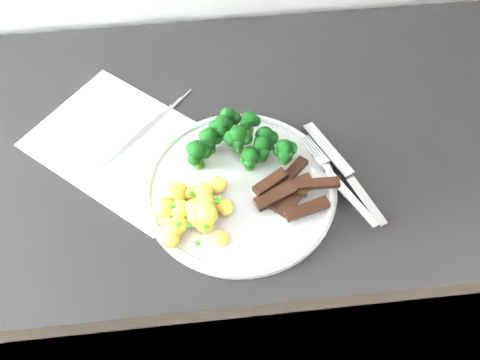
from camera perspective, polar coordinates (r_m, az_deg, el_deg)
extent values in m
cube|color=black|center=(1.32, 4.57, -7.32)|extent=(2.34, 0.59, 0.88)
cube|color=white|center=(0.95, -11.29, 3.39)|extent=(0.36, 0.35, 0.00)
cube|color=slate|center=(0.98, -7.39, 6.53)|extent=(0.09, 0.11, 0.00)
cube|color=slate|center=(0.97, -8.33, 5.79)|extent=(0.09, 0.10, 0.00)
cube|color=slate|center=(0.96, -9.27, 5.04)|extent=(0.09, 0.10, 0.00)
cube|color=slate|center=(0.95, -10.24, 4.28)|extent=(0.08, 0.10, 0.00)
cube|color=slate|center=(0.95, -11.21, 3.50)|extent=(0.08, 0.09, 0.00)
cylinder|color=white|center=(0.87, 0.00, -0.92)|extent=(0.30, 0.30, 0.01)
torus|color=white|center=(0.87, 0.00, -0.69)|extent=(0.29, 0.29, 0.01)
cylinder|color=#2B5F18|center=(0.89, -0.16, 3.56)|extent=(0.02, 0.02, 0.02)
sphere|color=black|center=(0.87, 0.53, 4.25)|extent=(0.02, 0.02, 0.02)
sphere|color=black|center=(0.88, -0.09, 4.79)|extent=(0.02, 0.02, 0.02)
sphere|color=black|center=(0.87, -0.83, 4.16)|extent=(0.02, 0.02, 0.02)
sphere|color=black|center=(0.87, -0.26, 3.71)|extent=(0.02, 0.02, 0.02)
sphere|color=black|center=(0.87, -0.16, 4.64)|extent=(0.03, 0.03, 0.03)
cylinder|color=#2B5F18|center=(0.90, 2.43, 3.48)|extent=(0.02, 0.02, 0.02)
sphere|color=black|center=(0.89, 3.13, 4.20)|extent=(0.02, 0.02, 0.02)
sphere|color=black|center=(0.90, 2.08, 4.55)|extent=(0.02, 0.02, 0.02)
sphere|color=black|center=(0.88, 2.38, 3.61)|extent=(0.02, 0.02, 0.02)
sphere|color=black|center=(0.88, 2.49, 4.50)|extent=(0.03, 0.03, 0.03)
cylinder|color=#2B5F18|center=(0.90, -2.95, 3.39)|extent=(0.02, 0.02, 0.02)
sphere|color=black|center=(0.89, -2.34, 4.08)|extent=(0.02, 0.02, 0.02)
sphere|color=black|center=(0.89, -3.49, 4.41)|extent=(0.02, 0.02, 0.02)
sphere|color=black|center=(0.88, -3.18, 3.62)|extent=(0.02, 0.02, 0.02)
sphere|color=black|center=(0.88, -3.02, 4.42)|extent=(0.03, 0.03, 0.03)
cylinder|color=#2B5F18|center=(0.91, 0.93, 5.29)|extent=(0.01, 0.01, 0.02)
sphere|color=black|center=(0.90, 1.51, 5.89)|extent=(0.02, 0.02, 0.02)
sphere|color=black|center=(0.91, 0.67, 6.26)|extent=(0.02, 0.02, 0.02)
sphere|color=black|center=(0.90, 0.59, 5.58)|extent=(0.02, 0.02, 0.02)
sphere|color=black|center=(0.90, 0.95, 6.20)|extent=(0.02, 0.02, 0.02)
cylinder|color=#2B5F18|center=(0.91, -1.78, 4.71)|extent=(0.02, 0.02, 0.02)
sphere|color=black|center=(0.89, -1.19, 5.35)|extent=(0.02, 0.02, 0.02)
sphere|color=black|center=(0.90, -1.71, 5.83)|extent=(0.02, 0.02, 0.02)
sphere|color=black|center=(0.89, -2.42, 5.31)|extent=(0.02, 0.02, 0.02)
sphere|color=black|center=(0.89, -1.90, 4.92)|extent=(0.02, 0.02, 0.02)
sphere|color=black|center=(0.89, -1.82, 5.69)|extent=(0.03, 0.03, 0.03)
cylinder|color=#2B5F18|center=(0.89, 4.40, 2.28)|extent=(0.02, 0.02, 0.02)
sphere|color=black|center=(0.88, 5.04, 3.15)|extent=(0.02, 0.02, 0.02)
sphere|color=black|center=(0.88, 4.26, 3.41)|extent=(0.02, 0.02, 0.02)
sphere|color=black|center=(0.88, 3.83, 2.87)|extent=(0.02, 0.02, 0.02)
sphere|color=black|center=(0.87, 4.55, 2.46)|extent=(0.02, 0.02, 0.02)
sphere|color=black|center=(0.87, 4.50, 3.23)|extent=(0.03, 0.03, 0.03)
cylinder|color=#2B5F18|center=(0.88, -4.19, 1.93)|extent=(0.02, 0.02, 0.02)
sphere|color=black|center=(0.87, -3.55, 2.87)|extent=(0.02, 0.02, 0.02)
sphere|color=black|center=(0.88, -4.69, 3.15)|extent=(0.02, 0.02, 0.02)
sphere|color=black|center=(0.86, -4.59, 2.12)|extent=(0.02, 0.02, 0.02)
sphere|color=black|center=(0.86, -4.30, 3.04)|extent=(0.03, 0.03, 0.03)
cylinder|color=#2B5F18|center=(0.88, 0.99, 1.62)|extent=(0.01, 0.01, 0.02)
sphere|color=black|center=(0.87, 1.60, 2.26)|extent=(0.02, 0.02, 0.02)
sphere|color=black|center=(0.87, 0.90, 2.72)|extent=(0.02, 0.02, 0.02)
sphere|color=black|center=(0.87, 0.41, 2.14)|extent=(0.01, 0.01, 0.01)
sphere|color=black|center=(0.86, 0.98, 1.75)|extent=(0.02, 0.02, 0.02)
sphere|color=black|center=(0.86, 1.01, 2.51)|extent=(0.02, 0.02, 0.02)
cylinder|color=#2B5F18|center=(0.89, 2.24, 2.61)|extent=(0.02, 0.02, 0.02)
sphere|color=black|center=(0.88, 2.87, 3.40)|extent=(0.02, 0.02, 0.02)
sphere|color=black|center=(0.88, 2.15, 3.82)|extent=(0.02, 0.02, 0.02)
sphere|color=black|center=(0.88, 1.66, 3.08)|extent=(0.02, 0.02, 0.02)
sphere|color=black|center=(0.87, 2.25, 2.79)|extent=(0.02, 0.02, 0.02)
sphere|color=black|center=(0.87, 2.29, 3.59)|extent=(0.03, 0.03, 0.03)
cylinder|color=#2B5F18|center=(0.93, -1.12, 5.51)|extent=(0.02, 0.02, 0.02)
sphere|color=black|center=(0.92, -0.55, 6.16)|extent=(0.02, 0.02, 0.02)
sphere|color=black|center=(0.92, -1.35, 6.58)|extent=(0.02, 0.02, 0.02)
sphere|color=black|center=(0.91, -1.30, 5.74)|extent=(0.02, 0.02, 0.02)
sphere|color=black|center=(0.91, -1.15, 6.47)|extent=(0.02, 0.02, 0.02)
ellipsoid|color=#FBEA57|center=(0.84, -1.53, -2.71)|extent=(0.03, 0.03, 0.02)
ellipsoid|color=#FBEA57|center=(0.82, -3.54, -4.33)|extent=(0.03, 0.03, 0.03)
ellipsoid|color=#FBEA57|center=(0.84, -2.40, -2.28)|extent=(0.03, 0.02, 0.02)
ellipsoid|color=#FBEA57|center=(0.83, -4.14, -3.70)|extent=(0.03, 0.03, 0.03)
ellipsoid|color=#FBEA57|center=(0.85, -6.54, -1.52)|extent=(0.03, 0.03, 0.03)
ellipsoid|color=#FBEA57|center=(0.82, -6.93, -5.90)|extent=(0.03, 0.03, 0.02)
ellipsoid|color=#FBEA57|center=(0.84, -5.88, -2.89)|extent=(0.03, 0.03, 0.03)
ellipsoid|color=#FBEA57|center=(0.82, -6.75, -4.98)|extent=(0.03, 0.03, 0.03)
ellipsoid|color=#FBEA57|center=(0.83, -6.17, -4.47)|extent=(0.03, 0.03, 0.02)
ellipsoid|color=#FBEA57|center=(0.85, -4.79, -1.37)|extent=(0.03, 0.02, 0.02)
ellipsoid|color=#FBEA57|center=(0.81, -4.29, -3.72)|extent=(0.03, 0.03, 0.02)
ellipsoid|color=#FBEA57|center=(0.85, -6.83, -2.67)|extent=(0.03, 0.02, 0.02)
ellipsoid|color=#FBEA57|center=(0.84, -7.45, -2.69)|extent=(0.03, 0.03, 0.03)
ellipsoid|color=#FBEA57|center=(0.83, -3.50, -2.06)|extent=(0.03, 0.03, 0.02)
ellipsoid|color=#FBEA57|center=(0.81, -1.98, -5.81)|extent=(0.03, 0.02, 0.02)
ellipsoid|color=#FBEA57|center=(0.82, -3.49, -3.06)|extent=(0.03, 0.03, 0.03)
ellipsoid|color=#FBEA57|center=(0.81, -3.38, -3.44)|extent=(0.03, 0.03, 0.03)
ellipsoid|color=#FBEA57|center=(0.86, -6.27, -1.08)|extent=(0.03, 0.03, 0.03)
ellipsoid|color=#FBEA57|center=(0.82, -4.48, -2.75)|extent=(0.03, 0.03, 0.02)
ellipsoid|color=#FBEA57|center=(0.85, -3.63, -1.15)|extent=(0.03, 0.03, 0.03)
ellipsoid|color=#FBEA57|center=(0.86, -2.27, -0.50)|extent=(0.03, 0.03, 0.02)
ellipsoid|color=#FBEA57|center=(0.82, -3.99, -2.85)|extent=(0.03, 0.03, 0.02)
cube|color=#1C6B12|center=(0.81, -4.44, -3.55)|extent=(0.01, 0.01, 0.00)
cube|color=#1C6B12|center=(0.80, -6.09, -4.38)|extent=(0.01, 0.01, 0.00)
cube|color=#1C6B12|center=(0.81, -3.66, -3.40)|extent=(0.01, 0.01, 0.00)
cube|color=#1C6B12|center=(0.81, -2.23, -2.15)|extent=(0.01, 0.01, 0.00)
cube|color=#1C6B12|center=(0.82, -3.96, -2.75)|extent=(0.01, 0.01, 0.00)
cube|color=#1C6B12|center=(0.81, -3.90, -2.83)|extent=(0.01, 0.01, 0.00)
cube|color=#1C6B12|center=(0.81, -6.65, -2.68)|extent=(0.01, 0.01, 0.00)
cube|color=#1C6B12|center=(0.79, -4.23, -6.29)|extent=(0.01, 0.01, 0.00)
cube|color=#1C6B12|center=(0.82, -4.41, -2.78)|extent=(0.01, 0.01, 0.00)
cube|color=#1C6B12|center=(0.83, -4.82, -1.35)|extent=(0.01, 0.01, 0.00)
cube|color=#1C6B12|center=(0.79, -5.07, -4.48)|extent=(0.01, 0.01, 0.00)
cube|color=#1C6B12|center=(0.82, -2.27, -1.98)|extent=(0.01, 0.01, 0.00)
cube|color=#1C6B12|center=(0.80, -3.36, -4.69)|extent=(0.01, 0.01, 0.00)
cube|color=#1C6B12|center=(0.82, -3.72, -2.22)|extent=(0.01, 0.01, 0.00)
cube|color=black|center=(0.88, 5.14, 0.69)|extent=(0.06, 0.06, 0.01)
cube|color=black|center=(0.86, 4.37, -1.39)|extent=(0.05, 0.06, 0.01)
cube|color=black|center=(0.86, 4.49, -1.37)|extent=(0.07, 0.02, 0.02)
cube|color=black|center=(0.86, 4.78, -1.17)|extent=(0.07, 0.04, 0.01)
cube|color=black|center=(0.86, 5.48, -1.70)|extent=(0.06, 0.07, 0.02)
cube|color=black|center=(0.86, 5.00, -1.59)|extent=(0.07, 0.05, 0.01)
cube|color=black|center=(0.86, 5.06, -0.64)|extent=(0.07, 0.04, 0.02)
cube|color=black|center=(0.84, 6.70, -2.86)|extent=(0.07, 0.04, 0.01)
cube|color=black|center=(0.86, 4.78, -1.01)|extent=(0.06, 0.03, 0.01)
cube|color=black|center=(0.85, 3.58, -1.60)|extent=(0.07, 0.04, 0.02)
cube|color=black|center=(0.86, 7.36, -0.39)|extent=(0.08, 0.02, 0.01)
cube|color=black|center=(0.85, 3.02, -0.25)|extent=(0.06, 0.04, 0.02)
cube|color=silver|center=(0.87, 10.88, -1.68)|extent=(0.06, 0.12, 0.02)
cube|color=silver|center=(0.90, 8.02, 2.13)|extent=(0.03, 0.03, 0.01)
cylinder|color=silver|center=(0.91, 7.48, 3.50)|extent=(0.02, 0.04, 0.00)
cylinder|color=silver|center=(0.91, 7.23, 3.39)|extent=(0.02, 0.04, 0.00)
cylinder|color=silver|center=(0.91, 6.98, 3.28)|extent=(0.02, 0.04, 0.00)
cylinder|color=silver|center=(0.91, 6.73, 3.16)|extent=(0.02, 0.04, 0.00)
cube|color=silver|center=(0.92, 8.74, 3.10)|extent=(0.06, 0.12, 0.01)
cube|color=silver|center=(0.88, 12.22, -1.90)|extent=(0.05, 0.10, 0.02)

